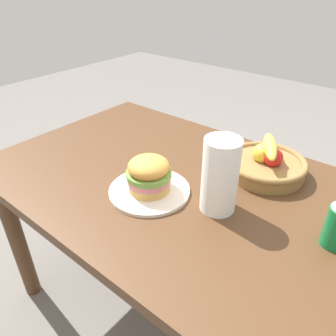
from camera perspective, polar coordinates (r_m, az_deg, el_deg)
name	(u,v)px	position (r m, az deg, el deg)	size (l,w,h in m)	color
ground_plane	(174,308)	(1.69, 1.08, -23.57)	(8.00, 8.00, 0.00)	slate
dining_table	(176,201)	(1.21, 1.39, -5.92)	(1.40, 0.90, 0.75)	#4C301C
plate	(149,190)	(1.09, -3.31, -3.99)	(0.27, 0.27, 0.01)	silver
sandwich	(149,174)	(1.05, -3.42, -1.06)	(0.15, 0.15, 0.12)	tan
fruit_basket	(266,163)	(1.22, 16.98, 0.79)	(0.29, 0.29, 0.14)	olive
paper_towel_roll	(220,176)	(0.96, 9.21, -1.39)	(0.11, 0.11, 0.24)	white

